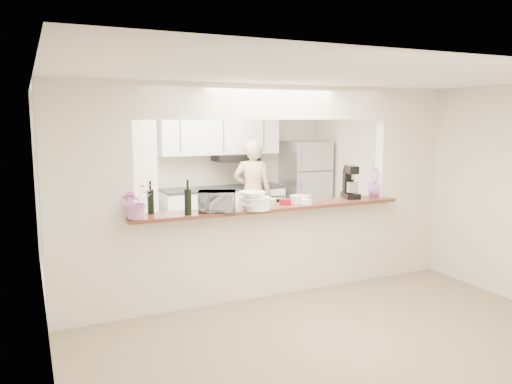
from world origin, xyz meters
TOP-DOWN VIEW (x-y plane):
  - floor at (0.00, 0.00)m, footprint 6.00×6.00m
  - tile_overlay at (0.00, 1.55)m, footprint 5.00×2.90m
  - partition at (0.00, 0.00)m, footprint 5.00×0.15m
  - bar_counter at (0.00, -0.00)m, footprint 3.40×0.38m
  - kitchen_cabinets at (-0.19, 2.72)m, footprint 3.15×0.62m
  - refrigerator at (2.05, 2.65)m, footprint 0.75×0.70m
  - flower_left at (-1.60, -0.15)m, footprint 0.42×0.40m
  - wine_bottle_a at (-1.05, -0.15)m, footprint 0.08×0.08m
  - wine_bottle_b at (-1.40, 0.07)m, footprint 0.07×0.07m
  - toaster_oven at (-0.70, -0.10)m, footprint 0.49×0.41m
  - serving_bowls at (-0.30, -0.17)m, footprint 0.32×0.32m
  - plate_stack_a at (-0.25, -0.19)m, footprint 0.31×0.31m
  - plate_stack_b at (0.42, -0.00)m, footprint 0.25×0.25m
  - red_bowl at (0.20, -0.03)m, footprint 0.14×0.14m
  - tan_bowl at (0.05, 0.08)m, footprint 0.14×0.14m
  - utensil_caddy at (0.45, -0.15)m, footprint 0.25×0.20m
  - stand_mixer at (1.20, 0.06)m, footprint 0.25×0.32m
  - flower_right at (1.60, 0.05)m, footprint 0.28×0.28m
  - person at (0.83, 2.30)m, footprint 0.75×0.63m

SIDE VIEW (x-z plane):
  - floor at x=0.00m, z-range 0.00..0.00m
  - tile_overlay at x=0.00m, z-range 0.00..0.01m
  - bar_counter at x=0.00m, z-range 0.03..1.12m
  - refrigerator at x=2.05m, z-range 0.00..1.70m
  - person at x=0.83m, z-range 0.00..1.75m
  - kitchen_cabinets at x=-0.19m, z-range -0.15..2.10m
  - red_bowl at x=0.20m, z-range 1.09..1.16m
  - tan_bowl at x=0.05m, z-range 1.09..1.16m
  - plate_stack_b at x=0.42m, z-range 1.09..1.18m
  - plate_stack_a at x=-0.25m, z-range 1.09..1.23m
  - utensil_caddy at x=0.45m, z-range 1.07..1.28m
  - serving_bowls at x=-0.30m, z-range 1.09..1.29m
  - toaster_oven at x=-0.70m, z-range 1.09..1.32m
  - wine_bottle_b at x=-1.40m, z-range 1.05..1.41m
  - wine_bottle_a at x=-1.05m, z-range 1.05..1.43m
  - flower_left at x=-1.60m, z-range 1.09..1.46m
  - stand_mixer at x=1.20m, z-range 1.07..1.49m
  - flower_right at x=1.60m, z-range 1.09..1.50m
  - partition at x=0.00m, z-range 0.23..2.73m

